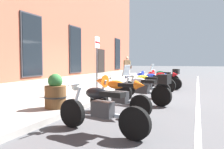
{
  "coord_description": "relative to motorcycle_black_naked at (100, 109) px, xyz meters",
  "views": [
    {
      "loc": [
        -8.87,
        -3.17,
        1.43
      ],
      "look_at": [
        1.17,
        0.72,
        0.82
      ],
      "focal_mm": 35.6,
      "sensor_mm": 36.0,
      "label": 1
    }
  ],
  "objects": [
    {
      "name": "motorcycle_black_naked",
      "position": [
        0.0,
        0.0,
        0.0
      ],
      "size": [
        0.69,
        2.13,
        0.99
      ],
      "color": "black",
      "rests_on": "ground_plane"
    },
    {
      "name": "parking_sign",
      "position": [
        4.05,
        1.95,
        1.16
      ],
      "size": [
        0.36,
        0.07,
        2.31
      ],
      "color": "#4C4C51",
      "rests_on": "sidewalk"
    },
    {
      "name": "ground_plane",
      "position": [
        4.84,
        1.34,
        -0.49
      ],
      "size": [
        140.0,
        140.0,
        0.0
      ],
      "primitive_type": "plane",
      "color": "#424244"
    },
    {
      "name": "motorcycle_blue_sport",
      "position": [
        6.51,
        0.23,
        0.06
      ],
      "size": [
        0.66,
        2.15,
        1.0
      ],
      "color": "black",
      "rests_on": "ground_plane"
    },
    {
      "name": "motorcycle_yellow_naked",
      "position": [
        4.85,
        0.19,
        -0.01
      ],
      "size": [
        0.62,
        2.07,
        0.96
      ],
      "color": "black",
      "rests_on": "ground_plane"
    },
    {
      "name": "pedestrian_tan_coat",
      "position": [
        12.54,
        3.33,
        0.62
      ],
      "size": [
        0.46,
        0.58,
        1.7
      ],
      "color": "#2D3351",
      "rests_on": "sidewalk"
    },
    {
      "name": "lane_stripe",
      "position": [
        4.84,
        -1.86,
        -0.48
      ],
      "size": [
        29.74,
        0.12,
        0.01
      ],
      "primitive_type": "cube",
      "color": "silver",
      "rests_on": "ground_plane"
    },
    {
      "name": "motorcycle_green_touring",
      "position": [
        9.6,
        0.09,
        0.06
      ],
      "size": [
        0.85,
        2.15,
        1.31
      ],
      "color": "black",
      "rests_on": "ground_plane"
    },
    {
      "name": "motorcycle_orange_sport",
      "position": [
        1.65,
        0.25,
        0.09
      ],
      "size": [
        0.73,
        1.92,
        1.06
      ],
      "color": "black",
      "rests_on": "ground_plane"
    },
    {
      "name": "motorcycle_silver_touring",
      "position": [
        3.33,
        -0.14,
        0.06
      ],
      "size": [
        0.89,
        2.1,
        1.33
      ],
      "color": "black",
      "rests_on": "ground_plane"
    },
    {
      "name": "motorcycle_red_sport",
      "position": [
        7.99,
        0.01,
        0.06
      ],
      "size": [
        0.75,
        2.06,
        1.0
      ],
      "color": "black",
      "rests_on": "ground_plane"
    },
    {
      "name": "barrel_planter",
      "position": [
        1.11,
        1.85,
        0.07
      ],
      "size": [
        0.61,
        0.61,
        0.96
      ],
      "color": "brown",
      "rests_on": "sidewalk"
    },
    {
      "name": "sidewalk",
      "position": [
        4.84,
        2.88,
        -0.41
      ],
      "size": [
        29.74,
        3.07,
        0.15
      ],
      "primitive_type": "cube",
      "color": "gray",
      "rests_on": "ground_plane"
    }
  ]
}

